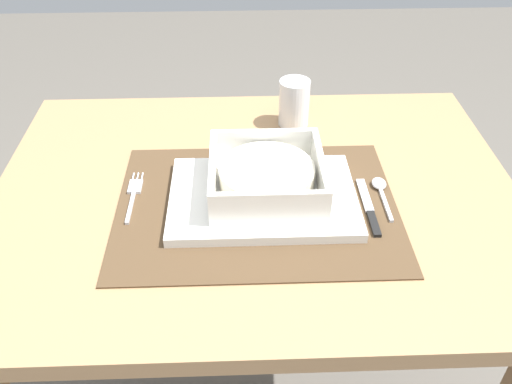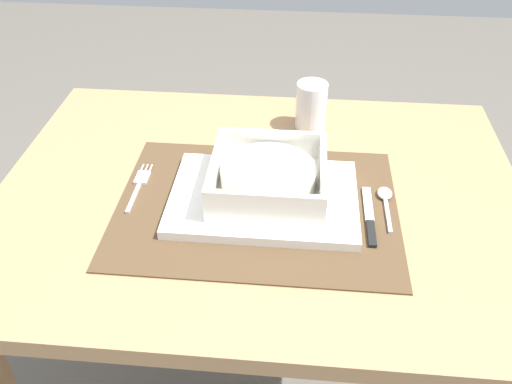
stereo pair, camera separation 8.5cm
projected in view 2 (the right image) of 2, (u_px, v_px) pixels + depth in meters
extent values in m
cube|color=#A37A51|center=(259.00, 197.00, 0.92)|extent=(0.89, 0.66, 0.03)
cube|color=olive|center=(117.00, 234.00, 1.40)|extent=(0.05, 0.05, 0.72)
cube|color=olive|center=(425.00, 254.00, 1.34)|extent=(0.05, 0.05, 0.72)
cube|color=#4C3823|center=(256.00, 206.00, 0.87)|extent=(0.45, 0.34, 0.00)
cube|color=white|center=(264.00, 198.00, 0.87)|extent=(0.30, 0.21, 0.02)
cube|color=white|center=(268.00, 187.00, 0.88)|extent=(0.18, 0.18, 0.01)
cube|color=white|center=(215.00, 170.00, 0.86)|extent=(0.01, 0.18, 0.05)
cube|color=white|center=(323.00, 175.00, 0.85)|extent=(0.01, 0.18, 0.05)
cube|color=white|center=(264.00, 207.00, 0.79)|extent=(0.16, 0.01, 0.05)
cube|color=white|center=(272.00, 143.00, 0.92)|extent=(0.16, 0.01, 0.05)
cylinder|color=silver|center=(269.00, 177.00, 0.86)|extent=(0.15, 0.15, 0.03)
cube|color=silver|center=(134.00, 198.00, 0.88)|extent=(0.01, 0.08, 0.00)
cube|color=silver|center=(142.00, 178.00, 0.93)|extent=(0.02, 0.04, 0.00)
cylinder|color=silver|center=(142.00, 168.00, 0.95)|extent=(0.00, 0.02, 0.00)
cylinder|color=silver|center=(146.00, 168.00, 0.95)|extent=(0.00, 0.02, 0.00)
cylinder|color=silver|center=(151.00, 169.00, 0.95)|extent=(0.00, 0.02, 0.00)
cube|color=silver|center=(388.00, 216.00, 0.85)|extent=(0.01, 0.08, 0.00)
ellipsoid|color=silver|center=(385.00, 192.00, 0.89)|extent=(0.02, 0.03, 0.01)
cube|color=black|center=(371.00, 234.00, 0.81)|extent=(0.01, 0.06, 0.01)
cube|color=silver|center=(368.00, 204.00, 0.87)|extent=(0.01, 0.09, 0.00)
cylinder|color=white|center=(311.00, 106.00, 1.04)|extent=(0.06, 0.06, 0.09)
cylinder|color=#338C3F|center=(310.00, 117.00, 1.06)|extent=(0.05, 0.05, 0.04)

